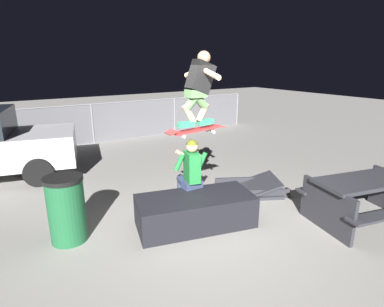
% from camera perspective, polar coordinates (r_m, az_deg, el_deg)
% --- Properties ---
extents(ground_plane, '(40.00, 40.00, 0.00)m').
position_cam_1_polar(ground_plane, '(5.08, 2.58, -13.55)').
color(ground_plane, gray).
extents(ledge_box_main, '(1.98, 1.23, 0.50)m').
position_cam_1_polar(ledge_box_main, '(5.04, 0.61, -10.49)').
color(ledge_box_main, black).
rests_on(ledge_box_main, ground).
extents(person_sitting_on_ledge, '(0.59, 0.79, 1.34)m').
position_cam_1_polar(person_sitting_on_ledge, '(5.27, -0.37, -3.39)').
color(person_sitting_on_ledge, '#2D3856').
rests_on(person_sitting_on_ledge, ground).
extents(skateboard, '(1.02, 0.22, 0.13)m').
position_cam_1_polar(skateboard, '(4.89, 0.72, 4.32)').
color(skateboard, '#B72D2D').
extents(skater_airborne, '(0.62, 0.89, 1.12)m').
position_cam_1_polar(skater_airborne, '(4.82, 1.32, 12.40)').
color(skater_airborne, '#2D9E66').
extents(kicker_ramp, '(1.38, 1.27, 0.40)m').
position_cam_1_polar(kicker_ramp, '(6.43, 10.74, -6.42)').
color(kicker_ramp, '#28282D').
rests_on(kicker_ramp, ground).
extents(picnic_table_back, '(1.96, 1.69, 0.75)m').
position_cam_1_polar(picnic_table_back, '(5.78, 29.32, -6.40)').
color(picnic_table_back, '#28282D').
rests_on(picnic_table_back, ground).
extents(trash_bin, '(0.55, 0.55, 1.00)m').
position_cam_1_polar(trash_bin, '(4.90, -22.07, -9.42)').
color(trash_bin, '#19512D').
rests_on(trash_bin, ground).
extents(fence_back, '(12.05, 0.05, 1.27)m').
position_cam_1_polar(fence_back, '(10.40, -17.83, 5.49)').
color(fence_back, slate).
rests_on(fence_back, ground).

